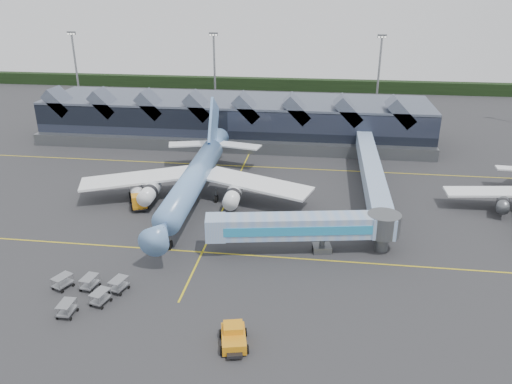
# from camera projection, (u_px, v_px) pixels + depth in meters

# --- Properties ---
(ground) EXTENTS (260.00, 260.00, 0.00)m
(ground) POSITION_uv_depth(u_px,v_px,m) (214.00, 227.00, 76.29)
(ground) COLOR #2A2B2D
(ground) RESTS_ON ground
(taxi_stripes) EXTENTS (120.00, 60.00, 0.01)m
(taxi_stripes) POSITION_uv_depth(u_px,v_px,m) (227.00, 201.00, 85.45)
(taxi_stripes) COLOR gold
(taxi_stripes) RESTS_ON ground
(tree_line_far) EXTENTS (260.00, 4.00, 4.00)m
(tree_line_far) POSITION_uv_depth(u_px,v_px,m) (280.00, 84.00, 176.28)
(tree_line_far) COLOR black
(tree_line_far) RESTS_ON ground
(terminal) EXTENTS (90.00, 22.25, 12.52)m
(terminal) POSITION_uv_depth(u_px,v_px,m) (235.00, 119.00, 118.43)
(terminal) COLOR black
(terminal) RESTS_ON ground
(light_masts) EXTENTS (132.40, 42.56, 22.45)m
(light_masts) POSITION_uv_depth(u_px,v_px,m) (346.00, 78.00, 126.45)
(light_masts) COLOR gray
(light_masts) RESTS_ON ground
(main_airliner) EXTENTS (40.21, 46.16, 14.85)m
(main_airliner) POSITION_uv_depth(u_px,v_px,m) (196.00, 177.00, 84.01)
(main_airliner) COLOR #6A91D6
(main_airliner) RESTS_ON ground
(jet_bridge) EXTENTS (26.44, 8.15, 5.63)m
(jet_bridge) POSITION_uv_depth(u_px,v_px,m) (314.00, 227.00, 67.69)
(jet_bridge) COLOR #80A3D5
(jet_bridge) RESTS_ON ground
(fuel_truck) EXTENTS (5.72, 9.15, 3.15)m
(fuel_truck) POSITION_uv_depth(u_px,v_px,m) (138.00, 193.00, 84.14)
(fuel_truck) COLOR black
(fuel_truck) RESTS_ON ground
(pushback_tug) EXTENTS (3.60, 4.88, 2.00)m
(pushback_tug) POSITION_uv_depth(u_px,v_px,m) (234.00, 337.00, 50.88)
(pushback_tug) COLOR orange
(pushback_tug) RESTS_ON ground
(baggage_carts) EXTENTS (9.20, 7.86, 1.63)m
(baggage_carts) POSITION_uv_depth(u_px,v_px,m) (88.00, 290.00, 58.70)
(baggage_carts) COLOR gray
(baggage_carts) RESTS_ON ground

